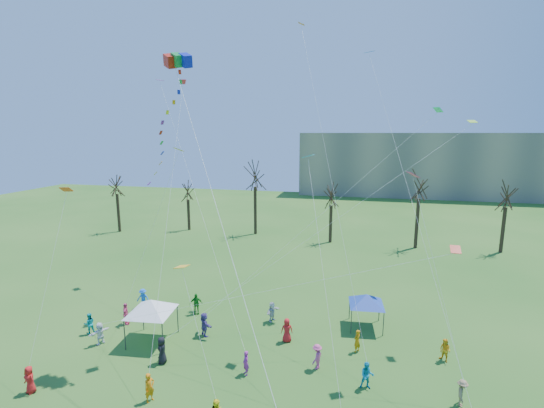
% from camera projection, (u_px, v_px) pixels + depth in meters
% --- Properties ---
extents(distant_building, '(60.00, 14.00, 15.00)m').
position_uv_depth(distant_building, '(427.00, 164.00, 91.36)').
color(distant_building, gray).
rests_on(distant_building, ground).
extents(bare_tree_row, '(70.71, 8.99, 11.18)m').
position_uv_depth(bare_tree_row, '(352.00, 192.00, 51.48)').
color(bare_tree_row, black).
rests_on(bare_tree_row, ground).
extents(big_box_kite, '(6.19, 7.00, 22.93)m').
position_uv_depth(big_box_kite, '(170.00, 131.00, 23.71)').
color(big_box_kite, red).
rests_on(big_box_kite, ground).
extents(canopy_tent_white, '(4.25, 4.25, 3.20)m').
position_uv_depth(canopy_tent_white, '(151.00, 306.00, 27.22)').
color(canopy_tent_white, '#3F3F44').
rests_on(canopy_tent_white, ground).
extents(canopy_tent_blue, '(3.61, 3.61, 2.72)m').
position_uv_depth(canopy_tent_blue, '(366.00, 299.00, 29.25)').
color(canopy_tent_blue, '#3F3F44').
rests_on(canopy_tent_blue, ground).
extents(festival_crowd, '(26.42, 13.17, 1.81)m').
position_uv_depth(festival_crowd, '(233.00, 345.00, 25.66)').
color(festival_crowd, red).
rests_on(festival_crowd, ground).
extents(small_kites_aloft, '(28.27, 19.69, 33.56)m').
position_uv_depth(small_kites_aloft, '(283.00, 151.00, 27.01)').
color(small_kites_aloft, red).
rests_on(small_kites_aloft, ground).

